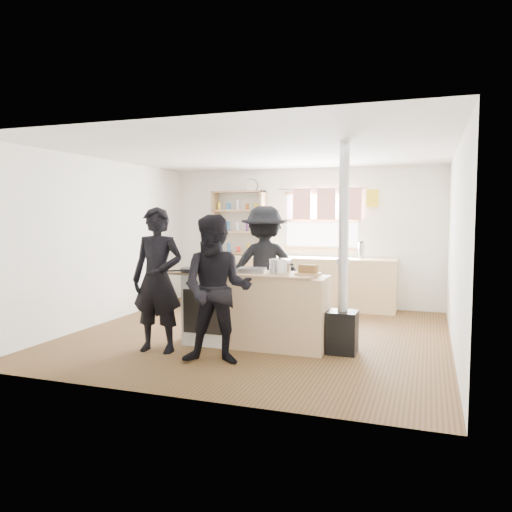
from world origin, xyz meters
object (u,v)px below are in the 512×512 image
at_px(thermos, 361,251).
at_px(person_near_left, 157,280).
at_px(roast_tray, 252,270).
at_px(skillet_greens, 193,270).
at_px(cooking_island, 256,309).
at_px(person_near_right, 217,290).
at_px(stockpot_counter, 280,266).
at_px(flue_heater, 343,299).
at_px(stockpot_stove, 224,264).
at_px(person_far, 264,267).
at_px(bread_board, 308,270).

xyz_separation_m(thermos, person_near_left, (-1.98, -3.41, -0.17)).
bearing_deg(thermos, roast_tray, -109.18).
distance_m(thermos, skillet_greens, 3.43).
xyz_separation_m(cooking_island, person_near_left, (-1.03, -0.64, 0.41)).
distance_m(skillet_greens, person_near_right, 0.93).
height_order(skillet_greens, person_near_right, person_near_right).
bearing_deg(stockpot_counter, person_near_left, -155.49).
relative_size(roast_tray, person_near_left, 0.21).
xyz_separation_m(cooking_island, flue_heater, (1.09, 0.02, 0.18)).
bearing_deg(stockpot_stove, cooking_island, -10.01).
relative_size(cooking_island, stockpot_stove, 7.90).
relative_size(stockpot_stove, person_near_right, 0.15).
xyz_separation_m(cooking_island, person_far, (-0.21, 0.98, 0.42)).
xyz_separation_m(roast_tray, person_far, (-0.18, 1.03, -0.08)).
height_order(skillet_greens, person_far, person_far).
bearing_deg(flue_heater, stockpot_stove, 177.58).
distance_m(thermos, person_near_right, 3.80).
relative_size(skillet_greens, stockpot_counter, 1.69).
bearing_deg(flue_heater, thermos, 92.89).
distance_m(cooking_island, flue_heater, 1.11).
relative_size(thermos, stockpot_counter, 1.02).
height_order(stockpot_counter, bread_board, stockpot_counter).
relative_size(thermos, roast_tray, 0.77).
bearing_deg(person_near_left, stockpot_counter, 20.07).
height_order(skillet_greens, person_near_left, person_near_left).
height_order(cooking_island, bread_board, bread_board).
bearing_deg(roast_tray, stockpot_stove, 163.37).
bearing_deg(stockpot_stove, skillet_greens, -138.50).
height_order(person_near_right, person_far, person_far).
height_order(thermos, person_near_right, person_near_right).
xyz_separation_m(thermos, cooking_island, (-0.95, -2.77, -0.57)).
distance_m(person_near_left, person_near_right, 0.91).
relative_size(bread_board, person_near_right, 0.19).
bearing_deg(flue_heater, stockpot_counter, -177.14).
height_order(skillet_greens, bread_board, bread_board).
distance_m(skillet_greens, bread_board, 1.46).
height_order(thermos, flue_heater, flue_heater).
xyz_separation_m(cooking_island, bread_board, (0.67, 0.02, 0.51)).
relative_size(stockpot_counter, flue_heater, 0.11).
bearing_deg(stockpot_counter, cooking_island, 176.20).
height_order(roast_tray, person_far, person_far).
distance_m(stockpot_stove, person_far, 0.95).
xyz_separation_m(flue_heater, person_far, (-1.30, 0.97, 0.24)).
bearing_deg(stockpot_counter, bread_board, 6.39).
bearing_deg(roast_tray, bread_board, 5.39).
bearing_deg(person_far, flue_heater, 122.59).
xyz_separation_m(stockpot_stove, bread_board, (1.14, -0.07, -0.04)).
bearing_deg(person_far, thermos, -143.69).
bearing_deg(person_far, skillet_greens, 43.40).
bearing_deg(stockpot_stove, thermos, 62.15).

